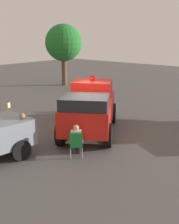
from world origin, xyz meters
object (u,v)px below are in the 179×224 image
at_px(spectator_seated, 76,139).
at_px(spectator_standing, 23,131).
at_px(vintage_fire_truck, 90,107).
at_px(lawn_chair_spare, 10,111).
at_px(lawn_chair_by_car, 103,102).
at_px(oak_tree_right, 64,43).
at_px(lawn_chair_near_truck, 76,143).

height_order(spectator_seated, spectator_standing, spectator_standing).
xyz_separation_m(vintage_fire_truck, lawn_chair_spare, (-1.63, 4.22, -0.61)).
xyz_separation_m(spectator_seated, spectator_standing, (-1.19, 1.70, 0.27)).
height_order(lawn_chair_by_car, lawn_chair_spare, same).
distance_m(lawn_chair_spare, oak_tree_right, 12.11).
relative_size(lawn_chair_by_car, spectator_standing, 0.61).
height_order(lawn_chair_near_truck, lawn_chair_by_car, same).
bearing_deg(lawn_chair_near_truck, lawn_chair_spare, 78.94).
relative_size(lawn_chair_spare, spectator_seated, 0.79).
distance_m(vintage_fire_truck, lawn_chair_spare, 4.57).
xyz_separation_m(lawn_chair_spare, spectator_standing, (-2.24, -4.10, 0.37)).
distance_m(lawn_chair_spare, spectator_standing, 4.69).
bearing_deg(spectator_standing, vintage_fire_truck, -1.76).
height_order(vintage_fire_truck, spectator_seated, vintage_fire_truck).
bearing_deg(lawn_chair_spare, lawn_chair_near_truck, -101.06).
bearing_deg(lawn_chair_spare, spectator_seated, -100.30).
xyz_separation_m(lawn_chair_by_car, oak_tree_right, (5.07, 8.36, 3.14)).
distance_m(vintage_fire_truck, spectator_standing, 3.88).
bearing_deg(oak_tree_right, lawn_chair_by_car, -121.22).
distance_m(lawn_chair_by_car, spectator_standing, 7.43).
bearing_deg(lawn_chair_by_car, spectator_standing, -166.48).
bearing_deg(spectator_standing, lawn_chair_near_truck, -58.61).
bearing_deg(vintage_fire_truck, lawn_chair_by_car, 29.01).
distance_m(lawn_chair_near_truck, lawn_chair_spare, 6.00).
xyz_separation_m(spectator_standing, oak_tree_right, (12.28, 10.10, 2.77)).
height_order(vintage_fire_truck, oak_tree_right, oak_tree_right).
xyz_separation_m(vintage_fire_truck, lawn_chair_near_truck, (-2.78, -1.67, -0.61)).
bearing_deg(lawn_chair_by_car, vintage_fire_truck, -150.99).
bearing_deg(oak_tree_right, spectator_standing, -140.58).
bearing_deg(lawn_chair_spare, oak_tree_right, 30.84).
relative_size(lawn_chair_by_car, spectator_seated, 0.79).
height_order(lawn_chair_spare, spectator_standing, spectator_standing).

